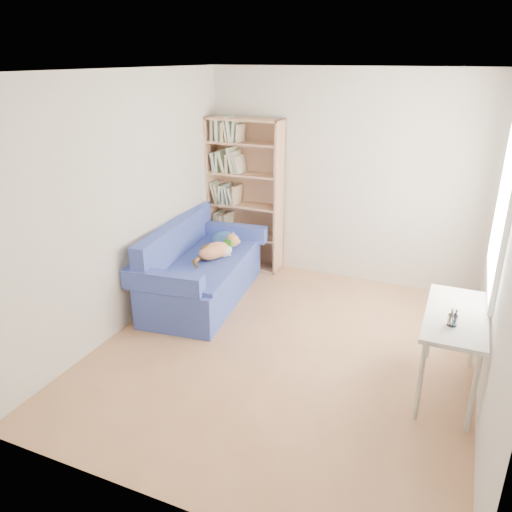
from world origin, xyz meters
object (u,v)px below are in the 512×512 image
Objects in this scene: pen_cup at (453,319)px; desk at (455,323)px; sofa at (201,270)px; bookshelf at (245,201)px.

desk is at bearing 82.37° from pen_cup.
sofa is 3.00m from pen_cup.
bookshelf is 3.42m from pen_cup.
bookshelf is (0.08, 1.10, 0.57)m from sofa.
bookshelf is 1.88× the size of desk.
desk is 0.26m from pen_cup.
desk is 7.15× the size of pen_cup.
bookshelf reaches higher than pen_cup.
pen_cup is (2.79, -0.98, 0.46)m from sofa.
pen_cup is (2.71, -2.08, -0.11)m from bookshelf.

